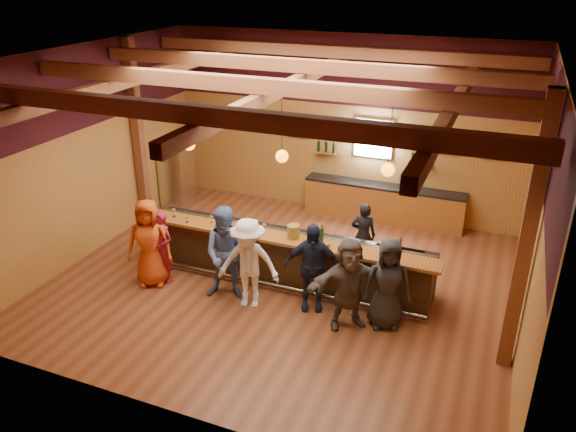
{
  "coord_description": "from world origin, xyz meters",
  "views": [
    {
      "loc": [
        3.84,
        -9.21,
        6.0
      ],
      "look_at": [
        0.0,
        0.3,
        1.35
      ],
      "focal_mm": 35.0,
      "sensor_mm": 36.0,
      "label": 1
    }
  ],
  "objects_px": {
    "customer_orange": "(149,243)",
    "customer_redvest": "(162,247)",
    "stainless_fridge": "(177,174)",
    "ice_bucket": "(293,232)",
    "bottle_a": "(314,234)",
    "bartender": "(363,235)",
    "customer_dark": "(387,284)",
    "customer_navy": "(312,267)",
    "bar_counter": "(286,256)",
    "customer_denim": "(228,253)",
    "back_bar_cabinet": "(383,203)",
    "customer_brown": "(349,284)",
    "customer_white": "(249,264)"
  },
  "relations": [
    {
      "from": "customer_denim",
      "to": "customer_orange",
      "type": "bearing_deg",
      "value": 169.9
    },
    {
      "from": "stainless_fridge",
      "to": "customer_denim",
      "type": "xyz_separation_m",
      "value": [
        3.34,
        -3.5,
        0.04
      ]
    },
    {
      "from": "back_bar_cabinet",
      "to": "customer_navy",
      "type": "relative_size",
      "value": 2.28
    },
    {
      "from": "bar_counter",
      "to": "customer_dark",
      "type": "relative_size",
      "value": 3.67
    },
    {
      "from": "customer_denim",
      "to": "customer_brown",
      "type": "bearing_deg",
      "value": -16.37
    },
    {
      "from": "customer_redvest",
      "to": "bartender",
      "type": "relative_size",
      "value": 1.06
    },
    {
      "from": "customer_denim",
      "to": "bartender",
      "type": "relative_size",
      "value": 1.29
    },
    {
      "from": "stainless_fridge",
      "to": "bartender",
      "type": "relative_size",
      "value": 1.23
    },
    {
      "from": "customer_orange",
      "to": "customer_redvest",
      "type": "height_order",
      "value": "customer_orange"
    },
    {
      "from": "customer_orange",
      "to": "customer_navy",
      "type": "relative_size",
      "value": 1.05
    },
    {
      "from": "customer_dark",
      "to": "bottle_a",
      "type": "bearing_deg",
      "value": 138.61
    },
    {
      "from": "customer_denim",
      "to": "bottle_a",
      "type": "xyz_separation_m",
      "value": [
        1.44,
        0.84,
        0.3
      ]
    },
    {
      "from": "stainless_fridge",
      "to": "customer_navy",
      "type": "height_order",
      "value": "stainless_fridge"
    },
    {
      "from": "stainless_fridge",
      "to": "ice_bucket",
      "type": "height_order",
      "value": "stainless_fridge"
    },
    {
      "from": "customer_denim",
      "to": "bartender",
      "type": "height_order",
      "value": "customer_denim"
    },
    {
      "from": "bartender",
      "to": "stainless_fridge",
      "type": "bearing_deg",
      "value": -21.72
    },
    {
      "from": "stainless_fridge",
      "to": "customer_denim",
      "type": "distance_m",
      "value": 4.84
    },
    {
      "from": "stainless_fridge",
      "to": "customer_dark",
      "type": "relative_size",
      "value": 1.05
    },
    {
      "from": "customer_orange",
      "to": "customer_denim",
      "type": "distance_m",
      "value": 1.68
    },
    {
      "from": "back_bar_cabinet",
      "to": "customer_orange",
      "type": "relative_size",
      "value": 2.18
    },
    {
      "from": "bottle_a",
      "to": "customer_redvest",
      "type": "bearing_deg",
      "value": -164.43
    },
    {
      "from": "stainless_fridge",
      "to": "customer_redvest",
      "type": "bearing_deg",
      "value": -62.24
    },
    {
      "from": "ice_bucket",
      "to": "customer_dark",
      "type": "bearing_deg",
      "value": -16.33
    },
    {
      "from": "customer_brown",
      "to": "customer_dark",
      "type": "xyz_separation_m",
      "value": [
        0.63,
        0.26,
        -0.01
      ]
    },
    {
      "from": "customer_orange",
      "to": "customer_dark",
      "type": "xyz_separation_m",
      "value": [
        4.72,
        0.34,
        -0.06
      ]
    },
    {
      "from": "back_bar_cabinet",
      "to": "bartender",
      "type": "height_order",
      "value": "bartender"
    },
    {
      "from": "customer_white",
      "to": "ice_bucket",
      "type": "relative_size",
      "value": 6.75
    },
    {
      "from": "back_bar_cabinet",
      "to": "ice_bucket",
      "type": "distance_m",
      "value": 4.02
    },
    {
      "from": "stainless_fridge",
      "to": "customer_denim",
      "type": "relative_size",
      "value": 0.95
    },
    {
      "from": "customer_navy",
      "to": "customer_brown",
      "type": "xyz_separation_m",
      "value": [
        0.8,
        -0.29,
        -0.01
      ]
    },
    {
      "from": "ice_bucket",
      "to": "bartender",
      "type": "bearing_deg",
      "value": 52.63
    },
    {
      "from": "customer_white",
      "to": "ice_bucket",
      "type": "distance_m",
      "value": 1.11
    },
    {
      "from": "stainless_fridge",
      "to": "ice_bucket",
      "type": "distance_m",
      "value": 5.17
    },
    {
      "from": "customer_redvest",
      "to": "customer_denim",
      "type": "xyz_separation_m",
      "value": [
        1.51,
        -0.02,
        0.17
      ]
    },
    {
      "from": "bottle_a",
      "to": "bartender",
      "type": "bearing_deg",
      "value": 63.83
    },
    {
      "from": "back_bar_cabinet",
      "to": "customer_white",
      "type": "bearing_deg",
      "value": -107.0
    },
    {
      "from": "bar_counter",
      "to": "bartender",
      "type": "bearing_deg",
      "value": 40.16
    },
    {
      "from": "bartender",
      "to": "ice_bucket",
      "type": "distance_m",
      "value": 1.81
    },
    {
      "from": "bartender",
      "to": "back_bar_cabinet",
      "type": "bearing_deg",
      "value": -94.79
    },
    {
      "from": "back_bar_cabinet",
      "to": "stainless_fridge",
      "type": "relative_size",
      "value": 2.22
    },
    {
      "from": "customer_orange",
      "to": "ice_bucket",
      "type": "relative_size",
      "value": 6.88
    },
    {
      "from": "customer_navy",
      "to": "customer_dark",
      "type": "distance_m",
      "value": 1.42
    },
    {
      "from": "customer_orange",
      "to": "customer_white",
      "type": "xyz_separation_m",
      "value": [
        2.18,
        0.01,
        -0.02
      ]
    },
    {
      "from": "customer_orange",
      "to": "customer_brown",
      "type": "height_order",
      "value": "customer_orange"
    },
    {
      "from": "bottle_a",
      "to": "bar_counter",
      "type": "bearing_deg",
      "value": 162.19
    },
    {
      "from": "back_bar_cabinet",
      "to": "customer_brown",
      "type": "height_order",
      "value": "customer_brown"
    },
    {
      "from": "customer_orange",
      "to": "bottle_a",
      "type": "height_order",
      "value": "customer_orange"
    },
    {
      "from": "customer_orange",
      "to": "customer_redvest",
      "type": "bearing_deg",
      "value": 22.95
    },
    {
      "from": "stainless_fridge",
      "to": "bottle_a",
      "type": "distance_m",
      "value": 5.48
    },
    {
      "from": "ice_bucket",
      "to": "bottle_a",
      "type": "bearing_deg",
      "value": 7.69
    }
  ]
}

